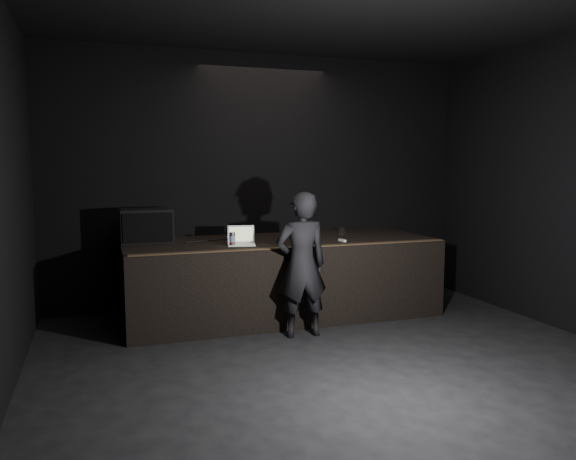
# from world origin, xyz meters

# --- Properties ---
(ground) EXTENTS (7.00, 7.00, 0.00)m
(ground) POSITION_xyz_m (0.00, 0.00, 0.00)
(ground) COLOR black
(ground) RESTS_ON ground
(room_walls) EXTENTS (6.10, 7.10, 3.52)m
(room_walls) POSITION_xyz_m (0.00, 0.00, 2.02)
(room_walls) COLOR black
(room_walls) RESTS_ON ground
(stage_riser) EXTENTS (4.00, 1.50, 1.00)m
(stage_riser) POSITION_xyz_m (0.00, 2.73, 0.50)
(stage_riser) COLOR black
(stage_riser) RESTS_ON ground
(riser_lip) EXTENTS (3.92, 0.10, 0.01)m
(riser_lip) POSITION_xyz_m (0.00, 2.02, 1.01)
(riser_lip) COLOR brown
(riser_lip) RESTS_ON stage_riser
(stage_monitor) EXTENTS (0.64, 0.47, 0.42)m
(stage_monitor) POSITION_xyz_m (-1.67, 3.01, 1.21)
(stage_monitor) COLOR black
(stage_monitor) RESTS_ON stage_riser
(cable) EXTENTS (0.84, 0.26, 0.02)m
(cable) POSITION_xyz_m (-0.81, 2.91, 1.01)
(cable) COLOR black
(cable) RESTS_ON stage_riser
(laptop) EXTENTS (0.38, 0.35, 0.23)m
(laptop) POSITION_xyz_m (-0.59, 2.47, 1.06)
(laptop) COLOR white
(laptop) RESTS_ON stage_riser
(beer_can) EXTENTS (0.07, 0.07, 0.17)m
(beer_can) POSITION_xyz_m (-0.73, 2.35, 1.09)
(beer_can) COLOR silver
(beer_can) RESTS_ON stage_riser
(plastic_cup) EXTENTS (0.09, 0.09, 0.11)m
(plastic_cup) POSITION_xyz_m (0.93, 2.84, 1.06)
(plastic_cup) COLOR white
(plastic_cup) RESTS_ON stage_riser
(wii_remote) EXTENTS (0.05, 0.15, 0.03)m
(wii_remote) POSITION_xyz_m (0.70, 2.32, 1.01)
(wii_remote) COLOR white
(wii_remote) RESTS_ON stage_riser
(person) EXTENTS (0.61, 0.40, 1.67)m
(person) POSITION_xyz_m (-0.05, 1.78, 0.84)
(person) COLOR black
(person) RESTS_ON ground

